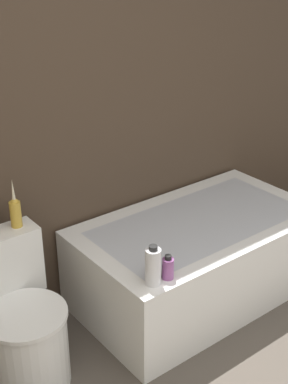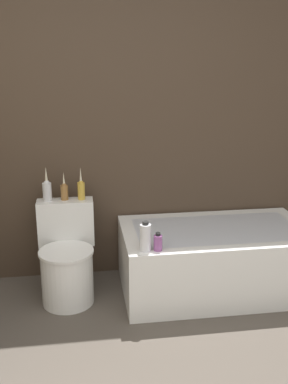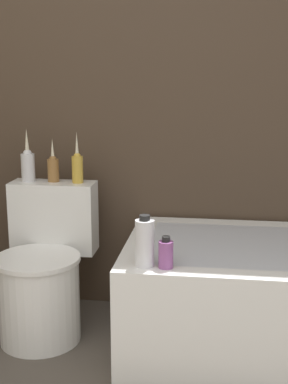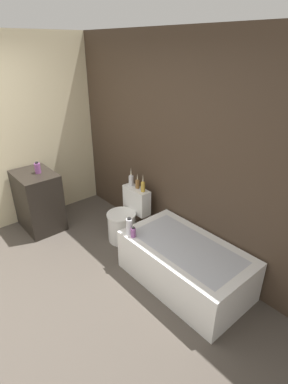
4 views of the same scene
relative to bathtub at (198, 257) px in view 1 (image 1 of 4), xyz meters
name	(u,v)px [view 1 (image 1 of 4)]	position (x,y,z in m)	size (l,w,h in m)	color
wall_back_tiled	(13,89)	(-0.84, 0.45, 1.05)	(6.40, 0.06, 2.60)	#423326
bathtub	(198,257)	(0.00, 0.00, 0.00)	(1.42, 0.80, 0.49)	white
toilet	(20,324)	(-1.12, 0.04, 0.05)	(0.42, 0.54, 0.70)	white
vase_bronze	(15,211)	(-0.99, 0.23, 0.53)	(0.05, 0.05, 0.25)	gold
shampoo_bottle_tall	(153,266)	(-0.59, -0.31, 0.34)	(0.07, 0.07, 0.20)	silver
shampoo_bottle_short	(168,268)	(-0.50, -0.32, 0.30)	(0.06, 0.06, 0.13)	#8C4C8C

